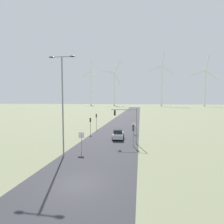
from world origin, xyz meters
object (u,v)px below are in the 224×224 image
at_px(traffic_light_post_near_left, 90,122).
at_px(wind_turbine_far_left, 91,85).
at_px(car_approaching, 118,134).
at_px(wind_turbine_center, 162,82).
at_px(stop_sign_far, 134,126).
at_px(wind_turbine_left, 114,85).
at_px(wind_turbine_right, 205,84).
at_px(stop_sign_near, 81,138).
at_px(streetlamp, 63,96).
at_px(traffic_light_post_near_right, 133,131).
at_px(traffic_light_mast_overhead, 128,118).
at_px(traffic_light_post_mid_left, 96,118).

height_order(traffic_light_post_near_left, wind_turbine_far_left, wind_turbine_far_left).
xyz_separation_m(car_approaching, wind_turbine_center, (28.99, 184.92, 28.11)).
bearing_deg(stop_sign_far, wind_turbine_left, 99.76).
bearing_deg(wind_turbine_center, stop_sign_far, -98.35).
distance_m(wind_turbine_far_left, wind_turbine_right, 149.77).
bearing_deg(traffic_light_post_near_left, stop_sign_far, 8.61).
distance_m(stop_sign_near, wind_turbine_left, 200.58).
bearing_deg(wind_turbine_far_left, streetlamp, -74.76).
xyz_separation_m(traffic_light_post_near_right, wind_turbine_right, (73.43, 187.04, 22.79)).
xyz_separation_m(stop_sign_near, traffic_light_mast_overhead, (5.91, 5.90, 2.25)).
xyz_separation_m(traffic_light_post_near_right, wind_turbine_left, (-31.81, 193.24, 23.86)).
height_order(car_approaching, wind_turbine_far_left, wind_turbine_far_left).
relative_size(streetlamp, car_approaching, 3.01).
xyz_separation_m(traffic_light_post_near_right, wind_turbine_center, (26.03, 189.58, 26.55)).
height_order(streetlamp, wind_turbine_far_left, wind_turbine_far_left).
distance_m(traffic_light_mast_overhead, wind_turbine_right, 200.94).
bearing_deg(traffic_light_post_near_left, traffic_light_mast_overhead, -39.95).
relative_size(stop_sign_near, traffic_light_post_near_right, 0.83).
distance_m(traffic_light_post_mid_left, wind_turbine_left, 180.56).
distance_m(traffic_light_post_near_left, wind_turbine_far_left, 226.22).
xyz_separation_m(stop_sign_far, wind_turbine_right, (73.75, 177.01, 23.53)).
distance_m(car_approaching, wind_turbine_center, 189.28).
xyz_separation_m(wind_turbine_far_left, wind_turbine_left, (39.71, -31.18, -3.81)).
height_order(wind_turbine_left, wind_turbine_right, wind_turbine_right).
bearing_deg(wind_turbine_right, wind_turbine_far_left, 165.54).
height_order(traffic_light_post_near_right, wind_turbine_center, wind_turbine_center).
height_order(streetlamp, stop_sign_far, streetlamp).
distance_m(traffic_light_mast_overhead, wind_turbine_far_left, 235.14).
bearing_deg(wind_turbine_far_left, traffic_light_post_near_left, -73.95).
bearing_deg(wind_turbine_far_left, traffic_light_mast_overhead, -72.45).
height_order(stop_sign_far, wind_turbine_far_left, wind_turbine_far_left).
xyz_separation_m(stop_sign_far, traffic_light_mast_overhead, (-0.72, -8.43, 2.47)).
bearing_deg(traffic_light_post_mid_left, stop_sign_far, -30.00).
bearing_deg(car_approaching, streetlamp, -117.22).
height_order(streetlamp, traffic_light_post_near_left, streetlamp).
bearing_deg(wind_turbine_right, wind_turbine_center, 176.93).
bearing_deg(car_approaching, wind_turbine_center, 81.09).
xyz_separation_m(traffic_light_post_mid_left, wind_turbine_far_left, (-61.61, 208.85, 27.37)).
height_order(traffic_light_post_near_right, car_approaching, traffic_light_post_near_right).
bearing_deg(wind_turbine_left, traffic_light_post_near_left, -83.09).
xyz_separation_m(stop_sign_near, traffic_light_post_near_right, (6.93, 4.30, 0.52)).
distance_m(stop_sign_near, traffic_light_mast_overhead, 8.64).
relative_size(wind_turbine_far_left, wind_turbine_center, 1.04).
distance_m(stop_sign_near, wind_turbine_center, 198.52).
relative_size(streetlamp, traffic_light_post_near_right, 3.76).
bearing_deg(stop_sign_far, wind_turbine_right, 67.38).
height_order(traffic_light_post_mid_left, wind_turbine_center, wind_turbine_center).
distance_m(streetlamp, stop_sign_far, 19.32).
relative_size(streetlamp, stop_sign_far, 5.10).
relative_size(traffic_light_post_near_left, wind_turbine_right, 0.06).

